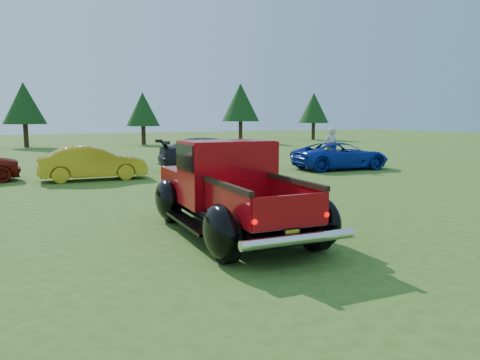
{
  "coord_description": "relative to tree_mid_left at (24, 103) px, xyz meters",
  "views": [
    {
      "loc": [
        -5.16,
        -8.86,
        2.37
      ],
      "look_at": [
        -0.41,
        0.2,
        0.98
      ],
      "focal_mm": 35.0,
      "sensor_mm": 36.0,
      "label": 1
    }
  ],
  "objects": [
    {
      "name": "tree_far_east",
      "position": [
        27.0,
        -0.5,
        -0.14
      ],
      "size": [
        3.07,
        3.07,
        4.8
      ],
      "color": "#332114",
      "rests_on": "ground"
    },
    {
      "name": "ground",
      "position": [
        3.0,
        -31.0,
        -3.38
      ],
      "size": [
        120.0,
        120.0,
        0.0
      ],
      "primitive_type": "plane",
      "color": "#355A19",
      "rests_on": "ground"
    },
    {
      "name": "show_car_yellow",
      "position": [
        1.05,
        -21.78,
        -2.74
      ],
      "size": [
        4.0,
        1.65,
        1.29
      ],
      "primitive_type": "imported",
      "rotation": [
        0.0,
        0.0,
        1.5
      ],
      "color": "gold",
      "rests_on": "ground"
    },
    {
      "name": "tree_mid_left",
      "position": [
        0.0,
        0.0,
        0.0
      ],
      "size": [
        3.2,
        3.2,
        5.0
      ],
      "color": "#332114",
      "rests_on": "ground"
    },
    {
      "name": "tree_east",
      "position": [
        18.0,
        -1.5,
        0.27
      ],
      "size": [
        3.46,
        3.46,
        5.4
      ],
      "color": "#332114",
      "rests_on": "ground"
    },
    {
      "name": "pickup_truck",
      "position": [
        2.06,
        -31.22,
        -2.49
      ],
      "size": [
        2.66,
        5.2,
        1.89
      ],
      "rotation": [
        0.0,
        0.0,
        -0.06
      ],
      "color": "black",
      "rests_on": "ground"
    },
    {
      "name": "tree_mid_right",
      "position": [
        9.0,
        -1.0,
        -0.41
      ],
      "size": [
        2.82,
        2.82,
        4.4
      ],
      "color": "#332114",
      "rests_on": "ground"
    },
    {
      "name": "spectator",
      "position": [
        11.25,
        -23.1,
        -2.43
      ],
      "size": [
        0.73,
        0.51,
        1.9
      ],
      "primitive_type": "imported",
      "rotation": [
        0.0,
        0.0,
        3.06
      ],
      "color": "beige",
      "rests_on": "ground"
    },
    {
      "name": "show_car_blue",
      "position": [
        11.7,
        -23.26,
        -2.77
      ],
      "size": [
        4.62,
        2.54,
        1.23
      ],
      "primitive_type": "imported",
      "rotation": [
        0.0,
        0.0,
        1.45
      ],
      "color": "#0E279A",
      "rests_on": "ground"
    },
    {
      "name": "show_car_grey",
      "position": [
        6.5,
        -20.8,
        -2.66
      ],
      "size": [
        5.17,
        2.64,
        1.44
      ],
      "primitive_type": "imported",
      "rotation": [
        0.0,
        0.0,
        1.44
      ],
      "color": "black",
      "rests_on": "ground"
    }
  ]
}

